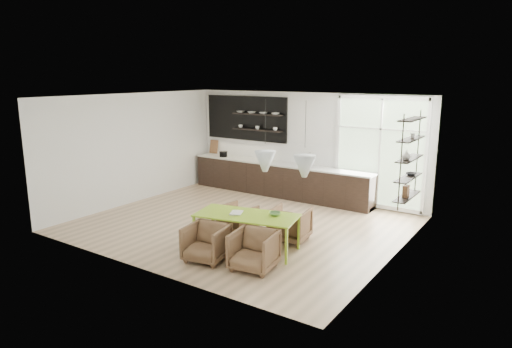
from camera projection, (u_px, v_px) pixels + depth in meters
name	position (u px, v px, depth m)	size (l,w,h in m)	color
room	(288.00, 157.00, 10.76)	(7.02, 6.01, 2.91)	tan
kitchen_run	(277.00, 174.00, 12.94)	(5.54, 0.69, 2.75)	black
right_shelving	(409.00, 161.00, 9.27)	(0.26, 1.22, 1.90)	black
dining_table	(247.00, 217.00, 8.84)	(2.12, 1.29, 0.72)	#90BC25
armchair_back_left	(238.00, 219.00, 9.88)	(0.67, 0.69, 0.63)	brown
armchair_back_right	(290.00, 224.00, 9.41)	(0.75, 0.77, 0.70)	brown
armchair_front_left	(206.00, 243.00, 8.40)	(0.73, 0.75, 0.68)	brown
armchair_front_right	(254.00, 250.00, 8.01)	(0.75, 0.77, 0.70)	brown
wire_stool	(197.00, 236.00, 8.87)	(0.37, 0.37, 0.46)	black
table_book	(231.00, 213.00, 8.91)	(0.22, 0.30, 0.03)	white
table_bowl	(275.00, 214.00, 8.76)	(0.21, 0.21, 0.07)	#59864C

